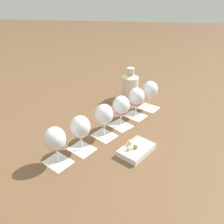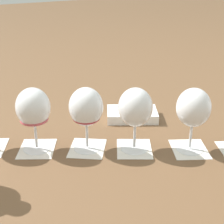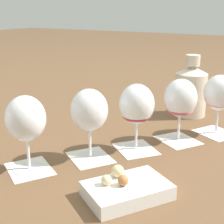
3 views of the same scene
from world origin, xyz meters
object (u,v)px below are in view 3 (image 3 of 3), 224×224
Objects in this scene: wine_glass_2 at (137,107)px; ceramic_vase at (191,90)px; wine_glass_3 at (89,114)px; snack_dish at (126,190)px; wine_glass_0 at (219,96)px; wine_glass_4 at (26,122)px; wine_glass_1 at (180,101)px.

wine_glass_2 is 0.37m from ceramic_vase.
wine_glass_3 is 0.90× the size of snack_dish.
wine_glass_3 is 0.49m from ceramic_vase.
wine_glass_0 reaches higher than snack_dish.
wine_glass_3 is at bearing -124.97° from wine_glass_4.
ceramic_vase is at bearing -83.94° from snack_dish.
wine_glass_0 is at bearing -124.48° from wine_glass_3.
wine_glass_0 is 1.00× the size of wine_glass_3.
ceramic_vase is (0.05, -0.25, -0.03)m from wine_glass_1.
ceramic_vase reaches higher than wine_glass_2.
wine_glass_3 is (0.15, 0.22, -0.00)m from wine_glass_1.
wine_glass_1 is at bearing -124.17° from wine_glass_3.
wine_glass_0 is 1.00× the size of wine_glass_1.
wine_glass_1 is at bearing -123.09° from wine_glass_2.
wine_glass_0 is 0.28m from wine_glass_2.
wine_glass_0 is 0.14m from wine_glass_1.
snack_dish is at bearing -178.61° from wine_glass_4.
wine_glass_2 and wine_glass_3 have the same top height.
ceramic_vase is at bearing -94.32° from wine_glass_2.
ceramic_vase is 0.60m from snack_dish.
wine_glass_3 is at bearing 55.83° from wine_glass_1.
snack_dish is (-0.17, 0.12, -0.10)m from wine_glass_3.
wine_glass_4 is 0.84× the size of ceramic_vase.
wine_glass_4 is at bearing 72.32° from ceramic_vase.
wine_glass_0 and wine_glass_3 have the same top height.
snack_dish is at bearing 96.06° from ceramic_vase.
wine_glass_0 is 0.56m from wine_glass_4.
wine_glass_2 is 0.13m from wine_glass_3.
wine_glass_2 is at bearing -125.32° from wine_glass_3.
wine_glass_1 is 0.14m from wine_glass_2.
ceramic_vase reaches higher than snack_dish.
wine_glass_3 is (0.08, 0.11, 0.00)m from wine_glass_2.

